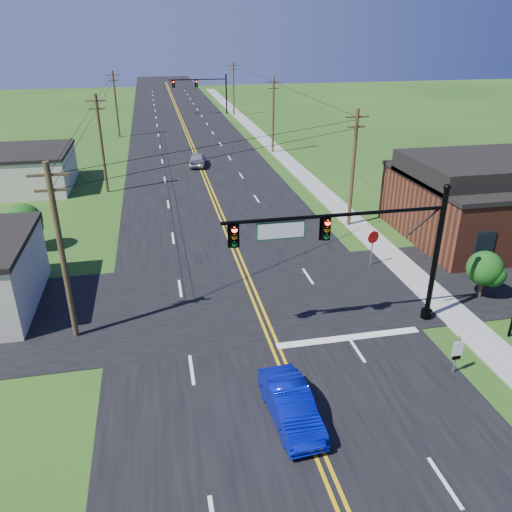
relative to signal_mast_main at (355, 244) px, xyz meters
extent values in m
plane|color=#204614|center=(-4.34, -8.00, -4.75)|extent=(260.00, 260.00, 0.00)
cube|color=black|center=(-4.34, 42.00, -4.73)|extent=(16.00, 220.00, 0.04)
cube|color=black|center=(-4.34, 4.00, -4.73)|extent=(70.00, 10.00, 0.04)
cube|color=gray|center=(6.16, 32.00, -4.71)|extent=(2.00, 160.00, 0.08)
cylinder|color=black|center=(4.46, 0.00, -1.15)|extent=(0.28, 0.28, 7.20)
cylinder|color=black|center=(4.46, 0.00, -4.50)|extent=(0.60, 0.60, 0.50)
sphere|color=black|center=(4.46, 0.00, 2.55)|extent=(0.36, 0.36, 0.36)
cylinder|color=black|center=(-1.04, 0.00, 1.55)|extent=(11.00, 0.18, 0.18)
cube|color=#04551C|center=(-3.74, 0.00, 1.00)|extent=(2.30, 0.06, 0.85)
cylinder|color=black|center=(4.46, 72.00, -1.15)|extent=(0.28, 0.28, 7.20)
cylinder|color=black|center=(4.46, 72.00, -4.50)|extent=(0.60, 0.60, 0.50)
sphere|color=black|center=(4.46, 72.00, 2.55)|extent=(0.36, 0.36, 0.36)
cylinder|color=black|center=(-0.54, 72.00, 1.25)|extent=(10.00, 0.18, 0.18)
cube|color=#04551C|center=(-3.74, 72.00, 0.70)|extent=(2.30, 0.06, 0.85)
cube|color=#5F2A1B|center=(15.66, 10.00, -2.55)|extent=(14.00, 11.00, 4.40)
cube|color=black|center=(15.66, 10.00, -0.20)|extent=(14.20, 11.20, 0.30)
cube|color=beige|center=(-23.34, 30.00, -3.05)|extent=(12.00, 9.00, 3.40)
cube|color=black|center=(-23.34, 30.00, -1.20)|extent=(12.20, 9.20, 0.30)
cylinder|color=#3E2D1C|center=(-13.84, 2.00, -0.25)|extent=(0.28, 0.28, 9.00)
cube|color=#3E2D1C|center=(-13.84, 2.00, 3.65)|extent=(1.80, 0.12, 0.12)
cube|color=#3E2D1C|center=(-13.84, 2.00, 2.95)|extent=(1.40, 0.12, 0.12)
cylinder|color=#3E2D1C|center=(-13.84, 27.00, -0.25)|extent=(0.28, 0.28, 9.00)
cube|color=#3E2D1C|center=(-13.84, 27.00, 3.65)|extent=(1.80, 0.12, 0.12)
cube|color=#3E2D1C|center=(-13.84, 27.00, 2.95)|extent=(1.40, 0.12, 0.12)
cylinder|color=#3E2D1C|center=(-13.84, 54.00, -0.25)|extent=(0.28, 0.28, 9.00)
cube|color=#3E2D1C|center=(-13.84, 54.00, 3.65)|extent=(1.80, 0.12, 0.12)
cube|color=#3E2D1C|center=(-13.84, 54.00, 2.95)|extent=(1.40, 0.12, 0.12)
cylinder|color=#3E2D1C|center=(5.46, 14.00, -0.25)|extent=(0.28, 0.28, 9.00)
cube|color=#3E2D1C|center=(5.46, 14.00, 3.65)|extent=(1.80, 0.12, 0.12)
cube|color=#3E2D1C|center=(5.46, 14.00, 2.95)|extent=(1.40, 0.12, 0.12)
cylinder|color=#3E2D1C|center=(5.46, 40.00, -0.25)|extent=(0.28, 0.28, 9.00)
cube|color=#3E2D1C|center=(5.46, 40.00, 3.65)|extent=(1.80, 0.12, 0.12)
cube|color=#3E2D1C|center=(5.46, 40.00, 2.95)|extent=(1.40, 0.12, 0.12)
cylinder|color=#3E2D1C|center=(5.46, 70.00, -0.25)|extent=(0.28, 0.28, 9.00)
cube|color=#3E2D1C|center=(5.46, 70.00, 3.65)|extent=(1.80, 0.12, 0.12)
cube|color=#3E2D1C|center=(5.46, 70.00, 2.95)|extent=(1.40, 0.12, 0.12)
cylinder|color=#3E2D1C|center=(11.66, 18.00, -3.83)|extent=(0.24, 0.24, 1.85)
sphere|color=#174410|center=(11.66, 18.00, -2.15)|extent=(3.00, 3.00, 3.00)
cylinder|color=#3E2D1C|center=(8.66, 1.50, -4.09)|extent=(0.24, 0.24, 1.32)
sphere|color=#174410|center=(8.66, 1.50, -2.89)|extent=(2.00, 2.00, 2.00)
cylinder|color=#3E2D1C|center=(-18.34, 14.00, -3.98)|extent=(0.24, 0.24, 1.54)
sphere|color=#174410|center=(-18.34, 14.00, -2.58)|extent=(2.40, 2.40, 2.40)
imported|color=#0714A9|center=(-4.75, -5.97, -4.02)|extent=(1.83, 4.50, 1.45)
imported|color=#AEAEB3|center=(-4.43, 35.12, -3.99)|extent=(2.44, 4.67, 1.52)
cylinder|color=slate|center=(3.29, -4.58, -3.75)|extent=(0.06, 0.06, 1.99)
cube|color=white|center=(3.29, -4.61, -3.17)|extent=(0.50, 0.03, 0.27)
cube|color=white|center=(3.29, -4.61, -3.53)|extent=(0.50, 0.03, 0.50)
cube|color=black|center=(3.29, -4.61, -3.89)|extent=(0.41, 0.03, 0.20)
cylinder|color=slate|center=(4.16, 6.72, -3.59)|extent=(0.09, 0.09, 2.32)
cylinder|color=#A00D09|center=(4.16, 6.69, -2.71)|extent=(0.86, 0.27, 0.88)
camera|label=1|loc=(-9.20, -20.78, 9.53)|focal=35.00mm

